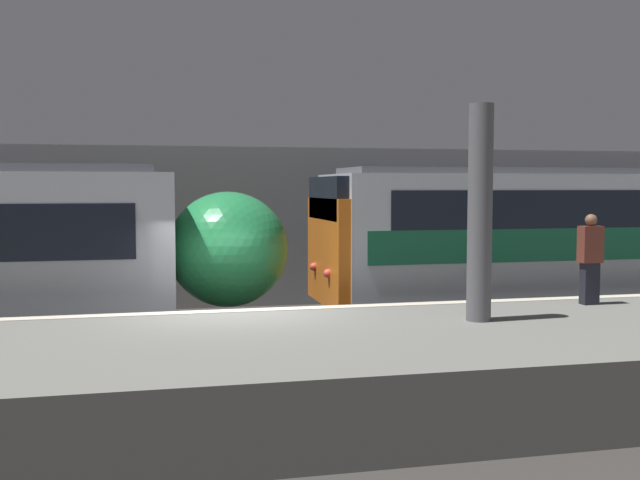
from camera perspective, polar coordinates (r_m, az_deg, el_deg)
The scene contains 5 objects.
ground_plane at distance 12.81m, azimuth -6.52°, elevation -9.90°, with size 120.00×120.00×0.00m, color #33302D.
platform at distance 10.40m, azimuth -5.01°, elevation -10.23°, with size 40.00×4.75×1.06m.
station_rear_barrier at distance 19.19m, azimuth -8.90°, elevation 0.94°, with size 50.00×0.15×4.11m.
support_pillar_near at distance 11.59m, azimuth 12.09°, elevation 2.02°, with size 0.37×0.37×3.29m.
person_waiting at distance 13.78m, azimuth 19.89°, elevation -1.25°, with size 0.38×0.24×1.57m.
Camera 1 is at (-1.41, -12.35, 3.09)m, focal length 42.00 mm.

